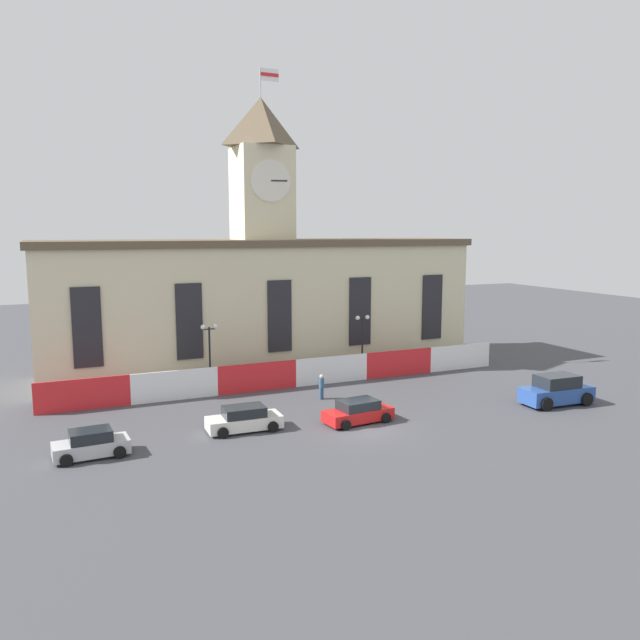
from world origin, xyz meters
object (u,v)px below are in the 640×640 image
object	(u,v)px
car_blue_van	(557,391)
street_lamp_far_left	(362,332)
car_white_taxi	(244,419)
street_lamp_center	(209,343)
car_silver_hatch	(91,445)
pedestrian	(322,386)
car_red_sedan	(358,412)

from	to	relation	value
car_blue_van	street_lamp_far_left	bearing A→B (deg)	124.86
street_lamp_far_left	car_white_taxi	world-z (taller)	street_lamp_far_left
street_lamp_center	car_silver_hatch	xyz separation A→B (m)	(-9.23, -10.89, -3.02)
pedestrian	street_lamp_center	bearing A→B (deg)	11.30
street_lamp_center	car_blue_van	world-z (taller)	street_lamp_center
street_lamp_center	car_silver_hatch	size ratio (longest dim) A/B	1.29
car_blue_van	car_silver_hatch	bearing A→B (deg)	178.38
street_lamp_center	street_lamp_far_left	distance (m)	12.88
car_white_taxi	car_red_sedan	distance (m)	7.19
car_blue_van	car_red_sedan	bearing A→B (deg)	175.10
car_blue_van	pedestrian	distance (m)	16.43
car_silver_hatch	pedestrian	distance (m)	16.95
car_white_taxi	car_red_sedan	world-z (taller)	car_white_taxi
car_red_sedan	pedestrian	distance (m)	5.97
street_lamp_center	car_silver_hatch	distance (m)	14.59
street_lamp_far_left	car_blue_van	size ratio (longest dim) A/B	0.98
street_lamp_center	pedestrian	size ratio (longest dim) A/B	2.85
street_lamp_center	car_red_sedan	world-z (taller)	street_lamp_center
street_lamp_far_left	car_white_taxi	size ratio (longest dim) A/B	1.11
street_lamp_center	car_red_sedan	bearing A→B (deg)	-59.50
car_red_sedan	street_lamp_center	bearing A→B (deg)	-65.13
street_lamp_far_left	car_blue_van	xyz separation A→B (m)	(8.30, -13.26, -2.72)
street_lamp_center	street_lamp_far_left	world-z (taller)	street_lamp_center
car_silver_hatch	car_blue_van	bearing A→B (deg)	-7.40
car_white_taxi	car_red_sedan	size ratio (longest dim) A/B	1.00
street_lamp_far_left	car_silver_hatch	size ratio (longest dim) A/B	1.27
car_white_taxi	car_blue_van	bearing A→B (deg)	-6.66
street_lamp_center	car_white_taxi	size ratio (longest dim) A/B	1.12
street_lamp_far_left	pedestrian	bearing A→B (deg)	-138.85
car_red_sedan	pedestrian	xyz separation A→B (m)	(0.13, 5.96, 0.31)
street_lamp_far_left	car_blue_van	distance (m)	15.87
car_red_sedan	car_blue_van	bearing A→B (deg)	166.65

